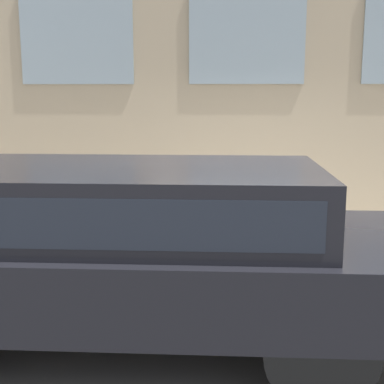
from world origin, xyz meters
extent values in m
plane|color=#514F4C|center=(0.00, 0.00, 0.00)|extent=(80.00, 80.00, 0.00)
cube|color=#A8A093|center=(1.38, 0.00, 0.06)|extent=(2.76, 60.00, 0.12)
cube|color=#8C9EA8|center=(2.74, 0.00, 2.99)|extent=(0.03, 1.77, 1.42)
cube|color=#8C9EA8|center=(2.74, 2.63, 2.99)|extent=(0.03, 1.77, 1.42)
cylinder|color=gray|center=(0.42, 0.39, 0.14)|extent=(0.34, 0.34, 0.04)
cylinder|color=gray|center=(0.42, 0.39, 0.42)|extent=(0.25, 0.25, 0.59)
sphere|color=slate|center=(0.42, 0.39, 0.71)|extent=(0.26, 0.26, 0.26)
cylinder|color=black|center=(0.42, 0.39, 0.79)|extent=(0.09, 0.09, 0.11)
cylinder|color=gray|center=(0.42, 0.21, 0.49)|extent=(0.09, 0.10, 0.09)
cylinder|color=gray|center=(0.42, 0.57, 0.49)|extent=(0.09, 0.10, 0.09)
cylinder|color=navy|center=(0.91, 1.05, 0.40)|extent=(0.08, 0.08, 0.54)
cylinder|color=navy|center=(1.02, 1.05, 0.40)|extent=(0.08, 0.08, 0.54)
cube|color=yellow|center=(0.96, 1.05, 0.87)|extent=(0.15, 0.10, 0.41)
cylinder|color=yellow|center=(0.86, 1.05, 0.88)|extent=(0.06, 0.06, 0.39)
cylinder|color=yellow|center=(1.07, 1.05, 0.88)|extent=(0.06, 0.06, 0.39)
sphere|color=beige|center=(0.96, 1.05, 1.16)|extent=(0.18, 0.18, 0.18)
cylinder|color=black|center=(-2.23, -0.33, 0.40)|extent=(0.24, 0.80, 0.80)
cylinder|color=black|center=(-0.55, -0.33, 0.40)|extent=(0.24, 0.80, 0.80)
cube|color=black|center=(-1.39, 1.17, 0.70)|extent=(1.92, 4.85, 0.60)
cube|color=black|center=(-1.39, 1.05, 1.28)|extent=(1.69, 3.01, 0.56)
cube|color=#1E232D|center=(-1.39, 1.05, 1.28)|extent=(1.70, 2.77, 0.36)
camera|label=1|loc=(-5.71, 0.36, 2.17)|focal=50.00mm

